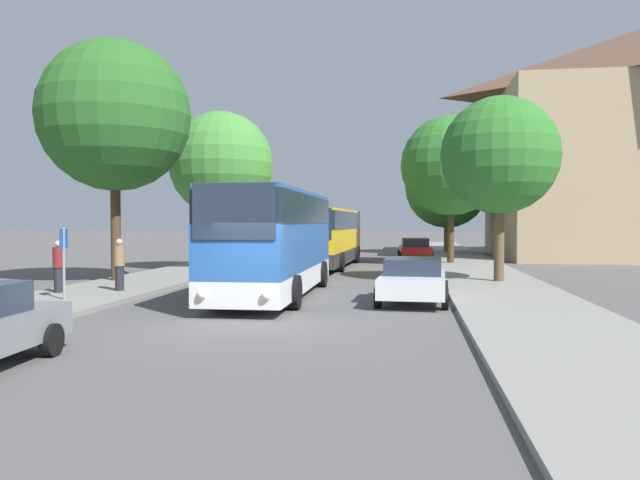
{
  "coord_description": "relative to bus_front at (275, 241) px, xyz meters",
  "views": [
    {
      "loc": [
        3.67,
        -14.74,
        2.53
      ],
      "look_at": [
        -0.63,
        15.55,
        1.63
      ],
      "focal_mm": 35.0,
      "sensor_mm": 36.0,
      "label": 1
    }
  ],
  "objects": [
    {
      "name": "pedestrian_waiting_far",
      "position": [
        -7.17,
        -1.24,
        -0.85
      ],
      "size": [
        0.36,
        0.36,
        1.75
      ],
      "rotation": [
        0.0,
        0.0,
        3.47
      ],
      "color": "#23232D",
      "rests_on": "sidewalk_left"
    },
    {
      "name": "bus_middle",
      "position": [
        -0.04,
        13.82,
        -0.17
      ],
      "size": [
        3.02,
        11.66,
        3.2
      ],
      "rotation": [
        0.0,
        0.0,
        -0.03
      ],
      "color": "#2D2D2D",
      "rests_on": "ground_plane"
    },
    {
      "name": "tree_right_mid",
      "position": [
        8.07,
        5.06,
        3.29
      ],
      "size": [
        4.7,
        4.7,
        7.38
      ],
      "color": "brown",
      "rests_on": "sidewalk_right"
    },
    {
      "name": "tree_right_near",
      "position": [
        7.42,
        29.09,
        3.39
      ],
      "size": [
        6.46,
        6.46,
        8.36
      ],
      "color": "brown",
      "rests_on": "sidewalk_right"
    },
    {
      "name": "pedestrian_waiting_near",
      "position": [
        -5.4,
        -0.41,
        -0.82
      ],
      "size": [
        0.36,
        0.36,
        1.79
      ],
      "rotation": [
        0.0,
        0.0,
        0.24
      ],
      "color": "#23232D",
      "rests_on": "sidewalk_left"
    },
    {
      "name": "bus_stop_sign",
      "position": [
        -5.97,
        -2.94,
        -0.35
      ],
      "size": [
        0.08,
        0.45,
        2.21
      ],
      "color": "gray",
      "rests_on": "sidewalk_left"
    },
    {
      "name": "ground_plane",
      "position": [
        0.79,
        -5.92,
        -1.88
      ],
      "size": [
        300.0,
        300.0,
        0.0
      ],
      "primitive_type": "plane",
      "color": "#565454",
      "rests_on": "ground"
    },
    {
      "name": "tree_right_far",
      "position": [
        6.91,
        16.28,
        3.9
      ],
      "size": [
        5.82,
        5.82,
        8.55
      ],
      "color": "#47331E",
      "rests_on": "sidewalk_right"
    },
    {
      "name": "tree_left_far",
      "position": [
        -5.08,
        10.41,
        3.62
      ],
      "size": [
        5.34,
        5.34,
        8.03
      ],
      "color": "#513D23",
      "rests_on": "sidewalk_left"
    },
    {
      "name": "sidewalk_right",
      "position": [
        7.79,
        -5.92,
        -1.81
      ],
      "size": [
        4.0,
        120.0,
        0.15
      ],
      "primitive_type": "cube",
      "color": "gray",
      "rests_on": "ground_plane"
    },
    {
      "name": "parked_car_right_near",
      "position": [
        4.62,
        -1.19,
        -1.15
      ],
      "size": [
        2.3,
        4.2,
        1.39
      ],
      "rotation": [
        0.0,
        0.0,
        3.09
      ],
      "color": "silver",
      "rests_on": "ground_plane"
    },
    {
      "name": "parked_car_right_far",
      "position": [
        4.9,
        20.74,
        -1.12
      ],
      "size": [
        2.31,
        4.19,
        1.46
      ],
      "rotation": [
        0.0,
        0.0,
        3.2
      ],
      "color": "red",
      "rests_on": "ground_plane"
    },
    {
      "name": "bus_front",
      "position": [
        0.0,
        0.0,
        0.0
      ],
      "size": [
        2.78,
        10.69,
        3.53
      ],
      "rotation": [
        0.0,
        0.0,
        0.01
      ],
      "color": "silver",
      "rests_on": "ground_plane"
    },
    {
      "name": "tree_left_near",
      "position": [
        -7.32,
        3.24,
        4.92
      ],
      "size": [
        6.09,
        6.09,
        9.71
      ],
      "color": "#47331E",
      "rests_on": "sidewalk_left"
    }
  ]
}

